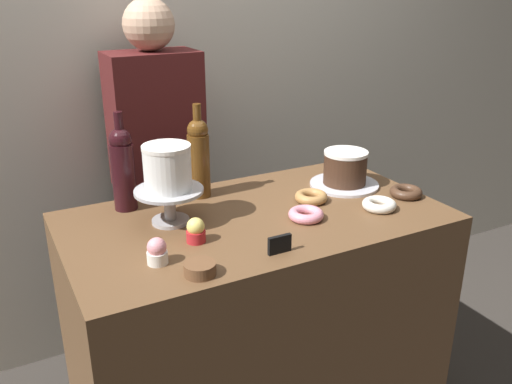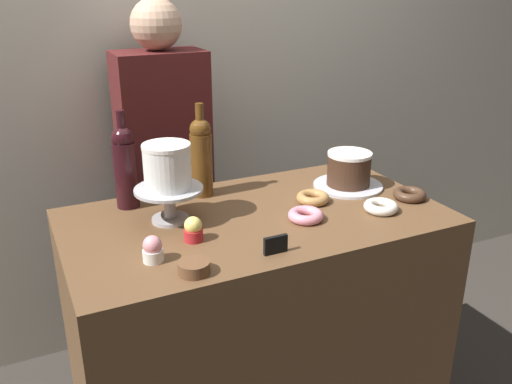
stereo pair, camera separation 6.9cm
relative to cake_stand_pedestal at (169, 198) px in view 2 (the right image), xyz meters
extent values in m
cube|color=beige|center=(0.26, 0.84, 0.27)|extent=(6.00, 0.05, 2.60)
cube|color=brown|center=(0.26, -0.08, -0.55)|extent=(1.21, 0.67, 0.95)
cylinder|color=#B2B2B7|center=(0.00, 0.00, -0.07)|extent=(0.12, 0.12, 0.01)
cylinder|color=#B2B2B7|center=(0.00, 0.00, -0.02)|extent=(0.04, 0.04, 0.09)
cylinder|color=#B2B2B7|center=(0.00, 0.00, 0.03)|extent=(0.21, 0.21, 0.01)
cylinder|color=white|center=(0.00, 0.00, 0.10)|extent=(0.14, 0.14, 0.13)
cylinder|color=white|center=(0.00, 0.00, 0.17)|extent=(0.15, 0.15, 0.01)
cylinder|color=silver|center=(0.67, 0.01, -0.07)|extent=(0.25, 0.25, 0.01)
cylinder|color=#3D2619|center=(0.67, 0.01, -0.01)|extent=(0.16, 0.16, 0.11)
cylinder|color=white|center=(0.67, 0.01, 0.05)|extent=(0.16, 0.16, 0.01)
cylinder|color=#5B3814|center=(0.17, 0.17, 0.03)|extent=(0.08, 0.08, 0.22)
sphere|color=#5B3814|center=(0.17, 0.17, 0.16)|extent=(0.07, 0.07, 0.07)
cylinder|color=#5B3814|center=(0.17, 0.17, 0.21)|extent=(0.03, 0.03, 0.08)
cylinder|color=black|center=(-0.09, 0.17, 0.03)|extent=(0.08, 0.08, 0.22)
sphere|color=black|center=(-0.09, 0.17, 0.16)|extent=(0.07, 0.07, 0.07)
cylinder|color=black|center=(-0.09, 0.17, 0.21)|extent=(0.03, 0.03, 0.08)
cylinder|color=white|center=(-0.12, -0.23, -0.06)|extent=(0.06, 0.06, 0.03)
sphere|color=pink|center=(-0.12, -0.23, -0.03)|extent=(0.05, 0.05, 0.05)
cylinder|color=red|center=(0.02, -0.16, -0.06)|extent=(0.06, 0.06, 0.03)
sphere|color=#EFDB6B|center=(0.02, -0.16, -0.03)|extent=(0.05, 0.05, 0.05)
torus|color=silver|center=(0.64, -0.22, -0.06)|extent=(0.11, 0.11, 0.03)
torus|color=pink|center=(0.39, -0.18, -0.06)|extent=(0.11, 0.11, 0.03)
torus|color=#B27F47|center=(0.48, -0.06, -0.06)|extent=(0.11, 0.11, 0.03)
torus|color=#472D1E|center=(0.80, -0.18, -0.06)|extent=(0.11, 0.11, 0.03)
cylinder|color=brown|center=(-0.04, -0.34, -0.07)|extent=(0.08, 0.08, 0.01)
cylinder|color=brown|center=(-0.04, -0.34, -0.06)|extent=(0.08, 0.08, 0.01)
cylinder|color=brown|center=(-0.04, -0.34, -0.05)|extent=(0.08, 0.08, 0.01)
cube|color=black|center=(0.20, -0.33, -0.05)|extent=(0.07, 0.01, 0.05)
cube|color=black|center=(0.16, 0.61, -0.60)|extent=(0.28, 0.18, 0.85)
cube|color=#4C1919|center=(0.16, 0.61, 0.10)|extent=(0.36, 0.22, 0.55)
sphere|color=tan|center=(0.16, 0.61, 0.47)|extent=(0.20, 0.20, 0.20)
camera|label=1|loc=(-0.48, -1.48, 0.63)|focal=37.96mm
camera|label=2|loc=(-0.42, -1.51, 0.63)|focal=37.96mm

